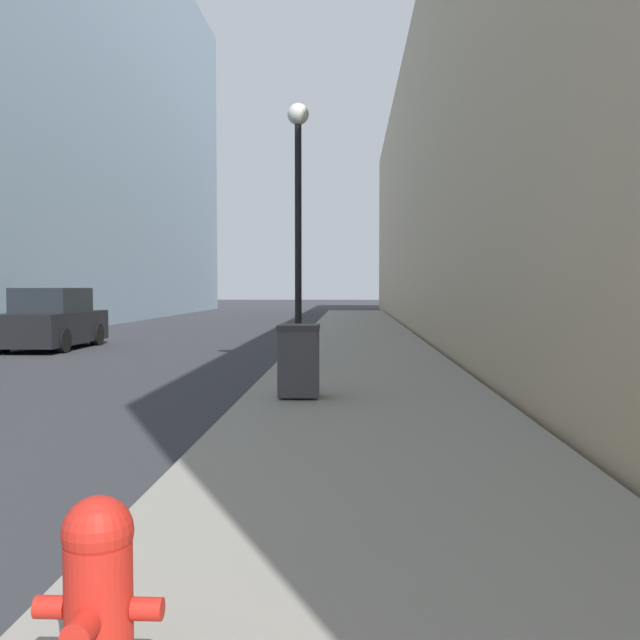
{
  "coord_description": "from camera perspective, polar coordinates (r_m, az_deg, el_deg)",
  "views": [
    {
      "loc": [
        5.68,
        -2.01,
        1.69
      ],
      "look_at": [
        4.72,
        19.97,
        0.7
      ],
      "focal_mm": 40.0,
      "sensor_mm": 36.0,
      "label": 1
    }
  ],
  "objects": [
    {
      "name": "sidewalk_right",
      "position": [
        20.08,
        3.33,
        -2.08
      ],
      "size": [
        3.73,
        60.0,
        0.12
      ],
      "color": "gray",
      "rests_on": "ground"
    },
    {
      "name": "building_right_stone",
      "position": [
        29.51,
        19.07,
        10.73
      ],
      "size": [
        12.0,
        60.0,
        11.9
      ],
      "color": "tan",
      "rests_on": "ground"
    },
    {
      "name": "fire_hydrant",
      "position": [
        3.1,
        -17.32,
        -19.73
      ],
      "size": [
        0.51,
        0.39,
        0.76
      ],
      "color": "red",
      "rests_on": "sidewalk_right"
    },
    {
      "name": "trash_bin",
      "position": [
        10.2,
        -1.7,
        -3.22
      ],
      "size": [
        0.58,
        0.61,
        1.05
      ],
      "color": "#3D3D42",
      "rests_on": "sidewalk_right"
    },
    {
      "name": "lamppost",
      "position": [
        14.01,
        -1.76,
        9.49
      ],
      "size": [
        0.42,
        0.42,
        5.13
      ],
      "color": "black",
      "rests_on": "sidewalk_right"
    },
    {
      "name": "parked_sedan_near",
      "position": [
        21.14,
        -20.63,
        -0.08
      ],
      "size": [
        1.83,
        4.15,
        1.7
      ],
      "color": "black",
      "rests_on": "ground"
    }
  ]
}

